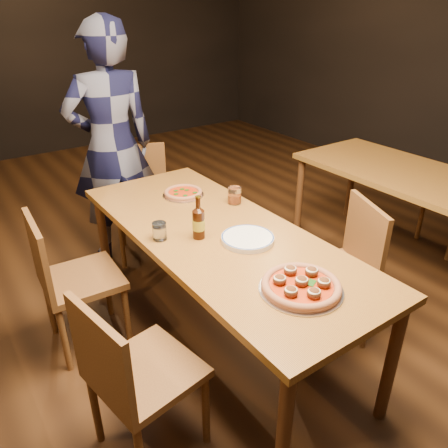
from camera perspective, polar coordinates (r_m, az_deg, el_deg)
ground at (r=2.82m, az=-0.60°, el=-14.62°), size 9.00×9.00×0.00m
room_shell at (r=2.11m, az=-0.87°, el=26.50°), size 9.00×9.00×9.00m
table_main at (r=2.43m, az=-0.68°, el=-2.55°), size 0.80×2.00×0.75m
table_right at (r=3.49m, az=25.12°, el=4.30°), size 0.80×2.00×0.75m
chair_main_nw at (r=2.02m, az=-10.11°, el=-18.33°), size 0.48×0.48×0.90m
chair_main_sw at (r=2.67m, az=-18.08°, el=-6.70°), size 0.45×0.45×0.91m
chair_main_e at (r=2.67m, az=13.64°, el=-5.95°), size 0.56×0.56×0.91m
chair_end at (r=3.51m, az=-10.60°, el=2.74°), size 0.56×0.56×0.92m
pizza_meatball at (r=1.94m, az=10.06°, el=-7.91°), size 0.37×0.37×0.07m
pizza_margherita at (r=2.86m, az=-5.35°, el=4.08°), size 0.27×0.27×0.03m
plate_stack at (r=2.30m, az=3.10°, el=-1.94°), size 0.28×0.28×0.03m
beer_bottle at (r=2.30m, az=-3.34°, el=0.07°), size 0.07×0.07×0.23m
water_glass at (r=2.32m, az=-8.42°, el=-0.92°), size 0.08×0.08×0.09m
amber_glass at (r=2.72m, az=1.38°, el=3.76°), size 0.08×0.08×0.10m
diner at (r=3.43m, az=-14.44°, el=9.76°), size 0.71×0.51×1.82m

